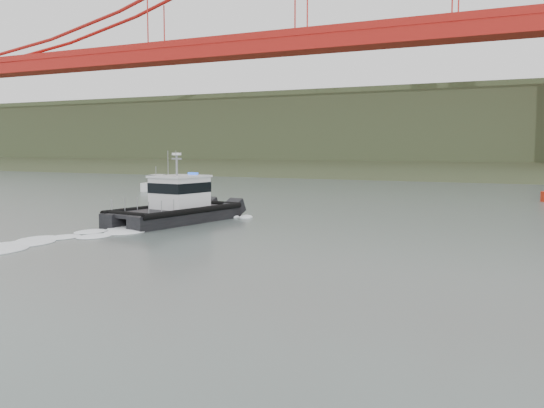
{
  "coord_description": "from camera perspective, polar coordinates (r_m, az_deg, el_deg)",
  "views": [
    {
      "loc": [
        12.31,
        -19.28,
        5.07
      ],
      "look_at": [
        -0.59,
        6.17,
        2.4
      ],
      "focal_mm": 40.0,
      "sensor_mm": 36.0,
      "label": 1
    }
  ],
  "objects": [
    {
      "name": "headlands",
      "position": [
        145.32,
        22.13,
        5.73
      ],
      "size": [
        500.0,
        105.36,
        27.12
      ],
      "color": "#2D3D23",
      "rests_on": "ground"
    },
    {
      "name": "ground",
      "position": [
        23.43,
        -5.6,
        -7.17
      ],
      "size": [
        400.0,
        400.0,
        0.0
      ],
      "primitive_type": "plane",
      "color": "#52625E",
      "rests_on": "ground"
    },
    {
      "name": "motorboat",
      "position": [
        73.49,
        -10.81,
        1.86
      ],
      "size": [
        3.18,
        5.58,
        2.91
      ],
      "rotation": [
        0.0,
        0.0,
        0.28
      ],
      "color": "silver",
      "rests_on": "ground"
    },
    {
      "name": "patrol_boat",
      "position": [
        41.63,
        -8.94,
        -0.03
      ],
      "size": [
        4.86,
        10.42,
        4.88
      ],
      "rotation": [
        0.0,
        0.0,
        -0.12
      ],
      "color": "black",
      "rests_on": "ground"
    }
  ]
}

